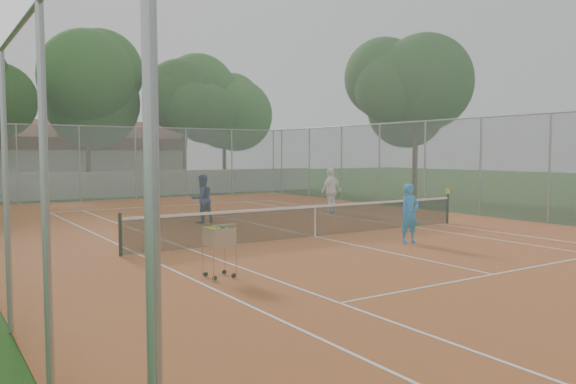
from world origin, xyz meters
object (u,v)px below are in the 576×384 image
tennis_net (315,221)px  clubhouse (55,158)px  ball_hopper (219,250)px  player_far_right (331,191)px  player_far_left (202,199)px  player_near (410,214)px

tennis_net → clubhouse: bearing=93.9°
clubhouse → ball_hopper: size_ratio=14.32×
player_far_right → tennis_net: bearing=39.5°
player_far_right → ball_hopper: bearing=33.4°
player_far_left → player_far_right: bearing=172.0°
player_near → player_far_left: size_ratio=0.96×
tennis_net → player_near: bearing=-59.4°
player_far_right → ball_hopper: size_ratio=1.67×
player_near → player_far_left: player_far_left is taller
player_far_left → clubhouse: bearing=-97.3°
ball_hopper → player_far_left: bearing=53.1°
player_near → ball_hopper: bearing=-166.1°
tennis_net → player_far_left: 5.18m
player_far_right → player_far_left: bearing=-8.2°
tennis_net → player_far_right: size_ratio=6.22×
tennis_net → ball_hopper: ball_hopper is taller
tennis_net → player_far_left: player_far_left is taller
tennis_net → ball_hopper: 6.09m
player_near → ball_hopper: 6.53m
tennis_net → clubhouse: clubhouse is taller
tennis_net → player_far_right: bearing=48.2°
clubhouse → player_far_right: 24.89m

